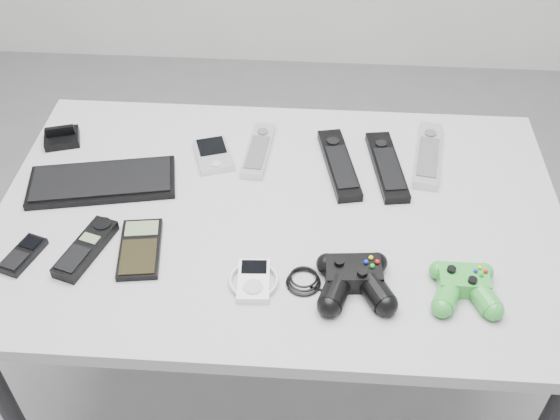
# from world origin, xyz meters

# --- Properties ---
(floor) EXTENTS (3.50, 3.50, 0.00)m
(floor) POSITION_xyz_m (0.00, 0.00, 0.00)
(floor) COLOR slate
(floor) RESTS_ON ground
(desk) EXTENTS (1.11, 0.71, 0.74)m
(desk) POSITION_xyz_m (-0.04, -0.10, 0.68)
(desk) COLOR #A1A2A4
(desk) RESTS_ON floor
(pda_keyboard) EXTENTS (0.31, 0.18, 0.02)m
(pda_keyboard) POSITION_xyz_m (-0.41, -0.04, 0.75)
(pda_keyboard) COLOR black
(pda_keyboard) RESTS_ON desk
(dock_bracket) EXTENTS (0.09, 0.08, 0.04)m
(dock_bracket) POSITION_xyz_m (-0.54, 0.09, 0.76)
(dock_bracket) COLOR black
(dock_bracket) RESTS_ON desk
(pda) EXTENTS (0.10, 0.13, 0.02)m
(pda) POSITION_xyz_m (-0.20, 0.06, 0.75)
(pda) COLOR silver
(pda) RESTS_ON desk
(remote_silver_a) EXTENTS (0.06, 0.19, 0.02)m
(remote_silver_a) POSITION_xyz_m (-0.10, 0.08, 0.75)
(remote_silver_a) COLOR silver
(remote_silver_a) RESTS_ON desk
(remote_black_a) EXTENTS (0.10, 0.23, 0.02)m
(remote_black_a) POSITION_xyz_m (0.07, 0.04, 0.76)
(remote_black_a) COLOR black
(remote_black_a) RESTS_ON desk
(remote_black_b) EXTENTS (0.08, 0.22, 0.02)m
(remote_black_b) POSITION_xyz_m (0.17, 0.04, 0.76)
(remote_black_b) COLOR black
(remote_black_b) RESTS_ON desk
(remote_silver_b) EXTENTS (0.08, 0.22, 0.02)m
(remote_silver_b) POSITION_xyz_m (0.26, 0.09, 0.76)
(remote_silver_b) COLOR #B5B6BC
(remote_silver_b) RESTS_ON desk
(mobile_phone) EXTENTS (0.07, 0.10, 0.02)m
(mobile_phone) POSITION_xyz_m (-0.50, -0.25, 0.75)
(mobile_phone) COLOR black
(mobile_phone) RESTS_ON desk
(cordless_handset) EXTENTS (0.09, 0.16, 0.02)m
(cordless_handset) POSITION_xyz_m (-0.39, -0.23, 0.76)
(cordless_handset) COLOR black
(cordless_handset) RESTS_ON desk
(calculator) EXTENTS (0.09, 0.15, 0.01)m
(calculator) POSITION_xyz_m (-0.29, -0.22, 0.75)
(calculator) COLOR black
(calculator) RESTS_ON desk
(mp3_player) EXTENTS (0.09, 0.10, 0.02)m
(mp3_player) POSITION_xyz_m (-0.08, -0.29, 0.75)
(mp3_player) COLOR white
(mp3_player) RESTS_ON desk
(controller_black) EXTENTS (0.24, 0.17, 0.05)m
(controller_black) POSITION_xyz_m (0.10, -0.28, 0.77)
(controller_black) COLOR black
(controller_black) RESTS_ON desk
(controller_green) EXTENTS (0.12, 0.13, 0.04)m
(controller_green) POSITION_xyz_m (0.29, -0.28, 0.77)
(controller_green) COLOR green
(controller_green) RESTS_ON desk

